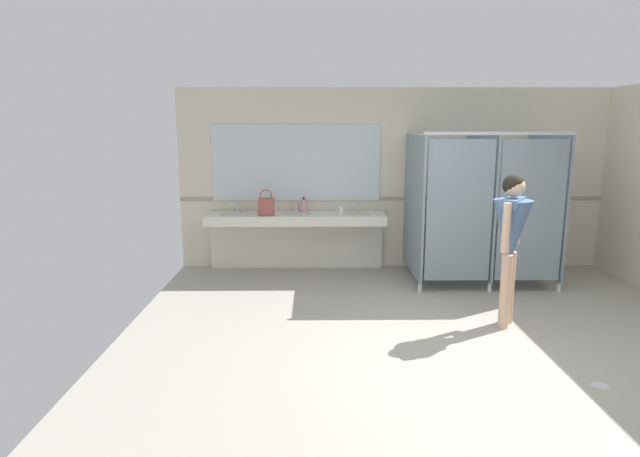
{
  "coord_description": "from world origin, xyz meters",
  "views": [
    {
      "loc": [
        -1.32,
        -4.77,
        2.13
      ],
      "look_at": [
        -1.26,
        0.67,
        1.07
      ],
      "focal_mm": 29.66,
      "sensor_mm": 36.0,
      "label": 1
    }
  ],
  "objects_px": {
    "soap_dispenser": "(304,205)",
    "person_standing": "(511,232)",
    "handbag": "(266,206)",
    "paper_cup": "(341,211)"
  },
  "relations": [
    {
      "from": "person_standing",
      "to": "handbag",
      "type": "distance_m",
      "value": 3.42
    },
    {
      "from": "person_standing",
      "to": "paper_cup",
      "type": "xyz_separation_m",
      "value": [
        -1.68,
        2.1,
        -0.11
      ]
    },
    {
      "from": "person_standing",
      "to": "soap_dispenser",
      "type": "xyz_separation_m",
      "value": [
        -2.23,
        2.35,
        -0.06
      ]
    },
    {
      "from": "soap_dispenser",
      "to": "paper_cup",
      "type": "relative_size",
      "value": 2.17
    },
    {
      "from": "handbag",
      "to": "paper_cup",
      "type": "height_order",
      "value": "handbag"
    },
    {
      "from": "soap_dispenser",
      "to": "person_standing",
      "type": "bearing_deg",
      "value": -46.51
    },
    {
      "from": "handbag",
      "to": "person_standing",
      "type": "bearing_deg",
      "value": -36.28
    },
    {
      "from": "handbag",
      "to": "paper_cup",
      "type": "xyz_separation_m",
      "value": [
        1.08,
        0.08,
        -0.08
      ]
    },
    {
      "from": "handbag",
      "to": "soap_dispenser",
      "type": "height_order",
      "value": "handbag"
    },
    {
      "from": "person_standing",
      "to": "soap_dispenser",
      "type": "bearing_deg",
      "value": 133.49
    }
  ]
}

